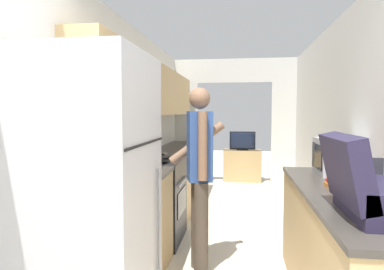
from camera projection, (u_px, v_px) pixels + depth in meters
The scene contains 14 objects.
wall_left at pixel (132, 113), 3.88m from camera, with size 0.38×7.84×2.50m.
wall_right at pixel (358, 137), 3.15m from camera, with size 0.06×7.84×2.50m.
wall_far_with_doorway at pixel (234, 115), 6.61m from camera, with size 2.72×0.06×2.50m.
counter_left at pixel (167, 187), 4.63m from camera, with size 0.62×4.25×0.92m.
counter_right at pixel (346, 256), 2.41m from camera, with size 0.62×2.12×0.92m.
refrigerator at pixel (83, 211), 1.98m from camera, with size 0.78×0.76×1.81m.
range_oven at pixel (155, 200), 3.94m from camera, with size 0.66×0.78×1.06m.
person at pixel (200, 173), 3.14m from camera, with size 0.54×0.44×1.70m.
suitcase at pixel (370, 189), 1.80m from camera, with size 0.46×0.58×0.44m.
microwave at pixel (337, 157), 3.03m from camera, with size 0.35×0.44×0.32m.
book_stack at pixel (345, 186), 2.44m from camera, with size 0.24×0.28×0.05m.
tv_cabinet at pixel (242, 165), 7.36m from camera, with size 0.80×0.42×0.67m.
television at pixel (242, 141), 7.28m from camera, with size 0.54×0.16×0.40m.
knife at pixel (164, 154), 4.48m from camera, with size 0.11×0.32×0.02m.
Camera 1 is at (0.11, -1.20, 1.48)m, focal length 32.00 mm.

